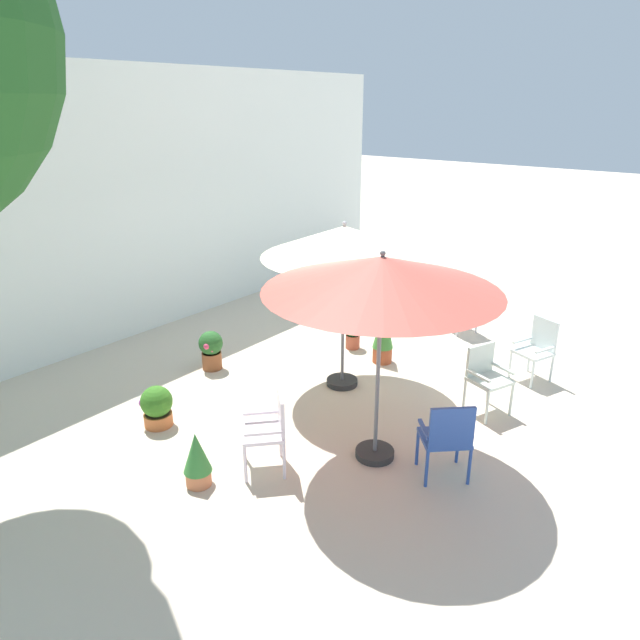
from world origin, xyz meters
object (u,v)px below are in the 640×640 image
(cafe_table_0, at_px, (386,286))
(patio_chair_2, at_px, (447,436))
(potted_plant_2, at_px, (383,334))
(patio_chair_0, at_px, (270,426))
(patio_umbrella_0, at_px, (344,243))
(potted_plant_1, at_px, (197,459))
(potted_plant_4, at_px, (211,349))
(patio_chair_3, at_px, (537,346))
(patio_chair_1, at_px, (464,306))
(patio_umbrella_1, at_px, (382,275))
(potted_plant_5, at_px, (157,406))
(patio_chair_4, at_px, (486,374))
(potted_plant_0, at_px, (329,296))
(potted_plant_3, at_px, (353,333))

(cafe_table_0, height_order, patio_chair_2, patio_chair_2)
(potted_plant_2, bearing_deg, patio_chair_0, -170.18)
(patio_umbrella_0, bearing_deg, potted_plant_1, -176.49)
(patio_chair_2, relative_size, potted_plant_4, 1.55)
(patio_chair_3, distance_m, potted_plant_2, 2.21)
(patio_chair_1, bearing_deg, patio_umbrella_1, -167.93)
(patio_umbrella_1, distance_m, patio_chair_3, 3.55)
(patio_chair_3, bearing_deg, patio_chair_1, 57.92)
(potted_plant_5, bearing_deg, patio_chair_4, -46.48)
(patio_chair_1, xyz_separation_m, potted_plant_2, (-1.89, 0.43, -0.02))
(patio_chair_3, relative_size, potted_plant_0, 1.38)
(patio_chair_0, xyz_separation_m, potted_plant_1, (-0.69, 0.40, -0.21))
(potted_plant_2, height_order, potted_plant_4, potted_plant_2)
(patio_umbrella_0, bearing_deg, potted_plant_0, 41.21)
(patio_umbrella_0, relative_size, potted_plant_4, 3.92)
(patio_umbrella_0, relative_size, patio_chair_2, 2.53)
(potted_plant_1, bearing_deg, cafe_table_0, 13.00)
(patio_chair_0, relative_size, patio_chair_1, 1.10)
(potted_plant_3, relative_size, potted_plant_4, 0.82)
(patio_chair_4, distance_m, potted_plant_2, 1.88)
(patio_umbrella_0, height_order, patio_umbrella_1, patio_umbrella_1)
(patio_chair_3, bearing_deg, patio_umbrella_0, 132.46)
(patio_chair_0, relative_size, patio_chair_3, 1.00)
(patio_umbrella_0, bearing_deg, patio_chair_0, -164.66)
(potted_plant_5, bearing_deg, patio_chair_0, -82.49)
(potted_plant_0, bearing_deg, potted_plant_2, -121.15)
(potted_plant_1, xyz_separation_m, potted_plant_2, (3.76, 0.13, 0.15))
(potted_plant_1, bearing_deg, potted_plant_4, 45.66)
(potted_plant_1, xyz_separation_m, potted_plant_3, (3.91, 0.80, -0.05))
(potted_plant_4, bearing_deg, patio_chair_4, -69.97)
(patio_chair_1, distance_m, potted_plant_5, 5.44)
(potted_plant_2, distance_m, potted_plant_3, 0.71)
(potted_plant_0, bearing_deg, potted_plant_1, -157.26)
(potted_plant_4, bearing_deg, potted_plant_1, -134.34)
(patio_chair_4, bearing_deg, patio_umbrella_0, 106.39)
(patio_umbrella_1, xyz_separation_m, potted_plant_0, (3.35, 3.24, -1.79))
(patio_chair_4, xyz_separation_m, potted_plant_4, (-1.35, 3.70, -0.21))
(patio_chair_0, distance_m, potted_plant_1, 0.82)
(patio_chair_4, distance_m, potted_plant_0, 4.10)
(patio_chair_0, bearing_deg, patio_umbrella_0, 15.34)
(patio_chair_2, relative_size, potted_plant_2, 1.01)
(patio_chair_3, bearing_deg, potted_plant_3, 105.47)
(cafe_table_0, bearing_deg, patio_chair_3, -108.54)
(patio_chair_0, relative_size, potted_plant_0, 1.39)
(potted_plant_2, bearing_deg, potted_plant_0, 58.85)
(patio_chair_1, bearing_deg, cafe_table_0, 87.22)
(patio_chair_1, bearing_deg, patio_umbrella_0, 170.81)
(patio_umbrella_1, height_order, potted_plant_4, patio_umbrella_1)
(patio_umbrella_1, height_order, potted_plant_1, patio_umbrella_1)
(patio_umbrella_0, relative_size, patio_chair_1, 2.82)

